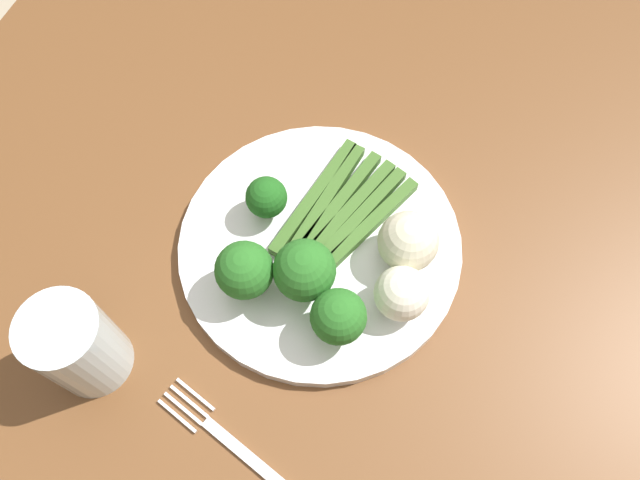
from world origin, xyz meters
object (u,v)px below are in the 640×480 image
Objects in this scene: dining_table at (287,323)px; broccoli_right at (303,273)px; broccoli_near_center at (266,198)px; broccoli_front at (338,317)px; fork at (235,445)px; water_glass at (77,345)px; plate at (320,245)px; cauliflower_edge at (402,294)px; asparagus_bundle at (340,212)px; cauliflower_left at (408,241)px; broccoli_back at (244,271)px.

dining_table is 0.18m from broccoli_right.
broccoli_front is at bearing -130.81° from broccoli_near_center.
fork is 0.16m from water_glass.
water_glass is (-0.10, 0.20, 0.00)m from broccoli_front.
plate is 0.07m from broccoli_near_center.
broccoli_right is 0.09m from cauliflower_edge.
broccoli_near_center is (-0.02, 0.07, 0.02)m from asparagus_bundle.
cauliflower_edge is (-0.03, -0.09, 0.03)m from plate.
broccoli_near_center is at bearing 44.16° from broccoli_right.
broccoli_right is at bearing -135.84° from broccoli_near_center.
broccoli_near_center reaches higher than plate.
dining_table is 0.20m from cauliflower_edge.
cauliflower_left reaches higher than asparagus_bundle.
plate is (0.05, -0.02, 0.13)m from dining_table.
water_glass reaches higher than asparagus_bundle.
broccoli_back is (-0.02, 0.03, 0.17)m from dining_table.
cauliflower_edge reaches higher than fork.
broccoli_front is (-0.08, -0.05, 0.04)m from plate.
broccoli_right is 0.16m from fork.
dining_table is at bearing 84.50° from broccoli_right.
broccoli_right is at bearing -75.63° from fork.
plate is 3.99× the size of broccoli_right.
broccoli_near_center is 0.76× the size of broccoli_back.
broccoli_right is (0.03, 0.04, 0.00)m from broccoli_front.
broccoli_near_center is at bearing 31.02° from dining_table.
broccoli_front is at bearing -149.50° from plate.
broccoli_right is 0.20m from water_glass.
broccoli_front is at bearing -63.11° from water_glass.
broccoli_near_center reaches higher than dining_table.
broccoli_front is at bearing -145.08° from asparagus_bundle.
broccoli_right is at bearing -95.50° from dining_table.
broccoli_front is (-0.09, -0.11, 0.01)m from broccoli_near_center.
asparagus_bundle is at bearing -72.39° from broccoli_near_center.
broccoli_near_center reaches higher than fork.
plate is at bearing 30.50° from broccoli_front.
cauliflower_left is at bearing -20.75° from broccoli_front.
broccoli_near_center is at bearing 72.45° from cauliflower_edge.
plate is at bearing -24.21° from dining_table.
asparagus_bundle is 3.26× the size of broccoli_near_center.
fork is at bearing 150.80° from cauliflower_edge.
plate is 0.24m from water_glass.
water_glass is (-0.13, 0.13, 0.17)m from dining_table.
cauliflower_left is at bearing -48.88° from broccoli_right.
plate is at bearing -35.19° from broccoli_back.
water_glass is at bearing 136.52° from broccoli_back.
plate is 0.04m from asparagus_bundle.
dining_table is at bearing 97.73° from cauliflower_edge.
cauliflower_edge is at bearing -107.55° from broccoli_near_center.
water_glass is at bearing 159.52° from asparagus_bundle.
dining_table is at bearing 67.34° from broccoli_front.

